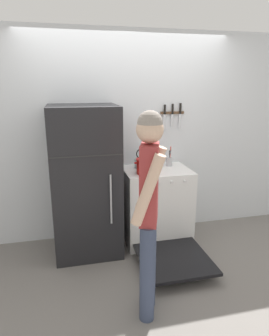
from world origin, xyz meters
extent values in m
plane|color=slate|center=(0.00, 0.00, 0.00)|extent=(14.00, 14.00, 0.00)
cube|color=silver|center=(0.00, 0.03, 1.27)|extent=(10.00, 0.06, 2.55)
cube|color=black|center=(-0.56, -0.34, 0.85)|extent=(0.75, 0.69, 1.71)
cube|color=#2D2D2D|center=(-0.56, -0.69, 1.23)|extent=(0.73, 0.01, 0.01)
cylinder|color=#B2B5BA|center=(-0.33, -0.70, 0.75)|extent=(0.02, 0.02, 0.55)
cube|color=white|center=(0.30, -0.30, 0.46)|extent=(0.80, 0.60, 0.93)
cube|color=black|center=(0.30, -0.30, 0.92)|extent=(0.78, 0.59, 0.02)
cube|color=black|center=(0.30, -0.58, 0.45)|extent=(0.70, 0.05, 0.71)
cylinder|color=black|center=(0.12, -0.42, 0.92)|extent=(0.19, 0.19, 0.01)
cylinder|color=black|center=(0.48, -0.42, 0.92)|extent=(0.19, 0.19, 0.01)
cylinder|color=black|center=(0.12, -0.18, 0.92)|extent=(0.19, 0.19, 0.01)
cylinder|color=black|center=(0.48, -0.18, 0.92)|extent=(0.19, 0.19, 0.01)
cylinder|color=silver|center=(0.06, -0.61, 0.86)|extent=(0.04, 0.02, 0.04)
cylinder|color=silver|center=(0.22, -0.61, 0.86)|extent=(0.04, 0.02, 0.04)
cylinder|color=silver|center=(0.38, -0.61, 0.86)|extent=(0.04, 0.02, 0.04)
cylinder|color=silver|center=(0.54, -0.61, 0.86)|extent=(0.04, 0.02, 0.04)
cube|color=black|center=(0.30, -0.98, 0.12)|extent=(0.74, 0.75, 0.04)
cube|color=#99999E|center=(0.30, -0.38, 0.42)|extent=(0.66, 0.33, 0.01)
cylinder|color=red|center=(0.12, -0.42, 1.00)|extent=(0.20, 0.20, 0.15)
cylinder|color=red|center=(0.12, -0.42, 1.09)|extent=(0.21, 0.21, 0.02)
sphere|color=black|center=(0.12, -0.42, 1.11)|extent=(0.03, 0.03, 0.03)
cylinder|color=red|center=(0.01, -0.42, 1.06)|extent=(0.03, 0.02, 0.02)
cylinder|color=red|center=(0.23, -0.42, 1.06)|extent=(0.03, 0.02, 0.02)
cylinder|color=silver|center=(0.13, -0.18, 0.98)|extent=(0.16, 0.16, 0.11)
cone|color=silver|center=(0.13, -0.18, 1.05)|extent=(0.15, 0.15, 0.03)
sphere|color=black|center=(0.13, -0.18, 1.08)|extent=(0.02, 0.02, 0.02)
cone|color=silver|center=(0.21, -0.18, 0.99)|extent=(0.09, 0.03, 0.08)
torus|color=black|center=(0.13, -0.18, 1.10)|extent=(0.13, 0.01, 0.13)
cylinder|color=#B7BABF|center=(0.50, -0.17, 0.98)|extent=(0.08, 0.08, 0.11)
cylinder|color=#9E7547|center=(0.50, -0.19, 1.05)|extent=(0.05, 0.02, 0.20)
cylinder|color=#232326|center=(0.50, -0.17, 1.04)|extent=(0.02, 0.02, 0.18)
cylinder|color=#B2B5BA|center=(0.50, -0.20, 1.03)|extent=(0.02, 0.03, 0.16)
cylinder|color=#4C4C51|center=(0.49, -0.19, 1.04)|extent=(0.04, 0.03, 0.19)
cylinder|color=#C63D33|center=(0.51, -0.19, 1.06)|extent=(0.01, 0.03, 0.23)
cylinder|color=#38425B|center=(-0.18, -1.59, 0.43)|extent=(0.12, 0.12, 0.85)
cylinder|color=#38425B|center=(-0.12, -1.43, 0.43)|extent=(0.12, 0.12, 0.85)
cube|color=#9E3333|center=(-0.15, -1.51, 1.17)|extent=(0.21, 0.27, 0.64)
cylinder|color=beige|center=(-0.19, -1.64, 1.17)|extent=(0.27, 0.17, 0.57)
cylinder|color=beige|center=(-0.10, -1.39, 1.17)|extent=(0.27, 0.17, 0.57)
sphere|color=beige|center=(-0.15, -1.51, 1.60)|extent=(0.21, 0.21, 0.21)
sphere|color=gray|center=(-0.15, -1.51, 1.64)|extent=(0.19, 0.19, 0.19)
cube|color=brown|center=(0.58, -0.01, 1.57)|extent=(0.31, 0.02, 0.03)
cube|color=silver|center=(0.48, -0.02, 1.46)|extent=(0.03, 0.00, 0.23)
cube|color=black|center=(0.48, -0.02, 1.62)|extent=(0.02, 0.02, 0.10)
cube|color=silver|center=(0.58, -0.02, 1.48)|extent=(0.03, 0.00, 0.17)
cube|color=black|center=(0.58, -0.02, 1.63)|extent=(0.02, 0.02, 0.11)
cube|color=silver|center=(0.68, -0.02, 1.47)|extent=(0.03, 0.00, 0.20)
cube|color=black|center=(0.68, -0.02, 1.63)|extent=(0.02, 0.02, 0.12)
camera|label=1|loc=(-0.76, -3.62, 1.92)|focal=32.00mm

